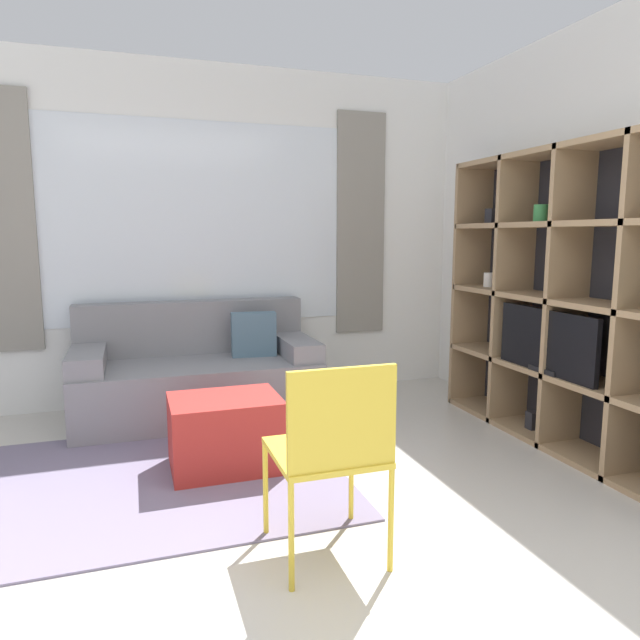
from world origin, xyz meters
name	(u,v)px	position (x,y,z in m)	size (l,w,h in m)	color
wall_back	(198,235)	(0.00, 3.32, 1.36)	(5.67, 0.11, 2.70)	white
wall_right	(577,236)	(2.27, 1.65, 1.35)	(0.07, 4.49, 2.70)	white
area_rug	(105,486)	(-0.72, 1.73, 0.01)	(2.58, 1.65, 0.01)	slate
shelving_unit	(571,302)	(2.09, 1.47, 0.94)	(0.34, 2.16, 1.90)	#232328
couch_main	(198,376)	(-0.09, 2.86, 0.30)	(1.75, 0.85, 0.84)	gray
ottoman	(225,433)	(-0.05, 1.78, 0.22)	(0.63, 0.48, 0.43)	#A82823
folding_chair	(332,444)	(0.21, 0.67, 0.52)	(0.44, 0.46, 0.86)	gold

